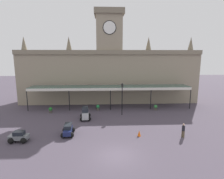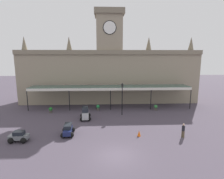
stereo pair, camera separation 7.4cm
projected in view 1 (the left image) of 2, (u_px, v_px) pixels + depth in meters
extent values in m
plane|color=#483F4C|center=(117.00, 156.00, 17.53)|extent=(140.00, 140.00, 0.00)
cube|color=gray|center=(109.00, 76.00, 37.40)|extent=(34.59, 5.10, 10.26)
cube|color=gray|center=(110.00, 52.00, 33.88)|extent=(34.59, 0.30, 0.80)
cube|color=gray|center=(109.00, 33.00, 35.87)|extent=(4.80, 4.80, 6.38)
cube|color=#766C59|center=(109.00, 13.00, 35.20)|extent=(5.50, 5.50, 1.00)
cylinder|color=white|center=(109.00, 27.00, 33.32)|extent=(2.20, 0.12, 2.20)
cylinder|color=black|center=(109.00, 28.00, 33.36)|extent=(2.46, 0.06, 2.46)
cone|color=#6E6554|center=(24.00, 43.00, 35.44)|extent=(1.10, 1.10, 2.60)
cone|color=#6E6554|center=(69.00, 43.00, 35.85)|extent=(1.10, 1.10, 2.60)
cone|color=#6E6554|center=(149.00, 44.00, 36.59)|extent=(1.10, 1.10, 2.60)
cone|color=#6E6554|center=(191.00, 44.00, 36.99)|extent=(1.10, 1.10, 2.60)
cube|color=#38564C|center=(110.00, 86.00, 32.96)|extent=(28.04, 3.20, 0.16)
cube|color=silver|center=(110.00, 89.00, 31.43)|extent=(28.04, 0.12, 0.44)
cylinder|color=black|center=(27.00, 100.00, 31.23)|extent=(0.14, 0.14, 3.78)
cylinder|color=black|center=(69.00, 100.00, 31.57)|extent=(0.14, 0.14, 3.78)
cylinder|color=black|center=(110.00, 99.00, 31.90)|extent=(0.14, 0.14, 3.78)
cylinder|color=black|center=(151.00, 99.00, 32.23)|extent=(0.14, 0.14, 3.78)
cylinder|color=black|center=(190.00, 98.00, 32.57)|extent=(0.14, 0.14, 3.78)
cube|color=#B2B5BA|center=(85.00, 114.00, 27.38)|extent=(1.15, 2.47, 0.95)
cube|color=#1E232B|center=(85.00, 109.00, 27.29)|extent=(1.06, 1.97, 0.55)
sphere|color=black|center=(89.00, 119.00, 26.69)|extent=(0.64, 0.64, 0.64)
sphere|color=black|center=(82.00, 119.00, 26.56)|extent=(0.64, 0.64, 0.64)
sphere|color=black|center=(89.00, 115.00, 28.34)|extent=(0.64, 0.64, 0.64)
sphere|color=black|center=(82.00, 115.00, 28.22)|extent=(0.64, 0.64, 0.64)
cube|color=slate|center=(19.00, 137.00, 20.35)|extent=(2.06, 0.90, 0.50)
cube|color=#1E232B|center=(19.00, 133.00, 20.26)|extent=(1.11, 0.81, 0.42)
sphere|color=black|center=(11.00, 141.00, 19.92)|extent=(0.64, 0.64, 0.64)
sphere|color=black|center=(15.00, 137.00, 20.79)|extent=(0.64, 0.64, 0.64)
sphere|color=black|center=(24.00, 140.00, 19.98)|extent=(0.64, 0.64, 0.64)
sphere|color=black|center=(27.00, 137.00, 20.84)|extent=(0.64, 0.64, 0.64)
cube|color=#19214C|center=(68.00, 131.00, 22.02)|extent=(1.04, 2.30, 0.55)
cube|color=#1E232B|center=(68.00, 126.00, 22.12)|extent=(0.92, 1.60, 0.45)
sphere|color=black|center=(71.00, 135.00, 21.35)|extent=(0.64, 0.64, 0.64)
sphere|color=black|center=(63.00, 135.00, 21.25)|extent=(0.64, 0.64, 0.64)
sphere|color=black|center=(73.00, 130.00, 22.87)|extent=(0.64, 0.64, 0.64)
sphere|color=black|center=(65.00, 130.00, 22.77)|extent=(0.64, 0.64, 0.64)
cylinder|color=brown|center=(184.00, 134.00, 21.29)|extent=(0.17, 0.17, 0.82)
cylinder|color=brown|center=(182.00, 134.00, 21.48)|extent=(0.17, 0.17, 0.82)
cylinder|color=black|center=(183.00, 128.00, 21.25)|extent=(0.34, 0.34, 0.62)
sphere|color=tan|center=(184.00, 125.00, 21.18)|extent=(0.23, 0.23, 0.23)
cylinder|color=black|center=(122.00, 101.00, 29.14)|extent=(0.13, 0.13, 4.55)
cube|color=black|center=(122.00, 85.00, 28.68)|extent=(0.30, 0.30, 0.44)
sphere|color=black|center=(122.00, 83.00, 28.63)|extent=(0.14, 0.14, 0.14)
cone|color=orange|center=(139.00, 133.00, 21.75)|extent=(0.40, 0.40, 0.68)
cylinder|color=#47423D|center=(156.00, 109.00, 31.97)|extent=(0.56, 0.56, 0.42)
sphere|color=#34813C|center=(156.00, 106.00, 31.89)|extent=(0.60, 0.60, 0.60)
cylinder|color=#47423D|center=(51.00, 112.00, 30.48)|extent=(0.56, 0.56, 0.42)
sphere|color=#1E6E24|center=(50.00, 109.00, 30.39)|extent=(0.60, 0.60, 0.60)
cylinder|color=#47423D|center=(98.00, 109.00, 32.01)|extent=(0.56, 0.56, 0.42)
sphere|color=#248241|center=(98.00, 106.00, 31.92)|extent=(0.60, 0.60, 0.60)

